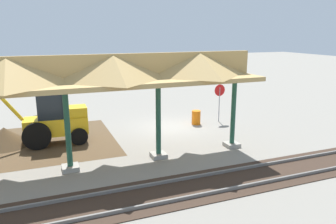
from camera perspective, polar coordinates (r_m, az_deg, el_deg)
name	(u,v)px	position (r m, az deg, el deg)	size (l,w,h in m)	color
ground_plane	(171,127)	(20.46, 0.52, -2.64)	(120.00, 120.00, 0.00)	gray
dirt_work_zone	(32,144)	(18.88, -22.60, -5.16)	(8.57, 7.00, 0.01)	brown
platform_canopy	(8,76)	(13.87, -26.14, 5.70)	(21.40, 3.20, 4.90)	#9E998E
rail_tracks	(244,178)	(13.90, 13.12, -11.10)	(60.00, 2.58, 0.15)	slate
stop_sign	(220,95)	(21.59, 8.97, 2.96)	(0.76, 0.06, 2.48)	gray
backhoe	(53,120)	(18.23, -19.40, -1.36)	(5.11, 1.80, 2.82)	yellow
dirt_mound	(6,145)	(19.26, -26.42, -5.20)	(5.22, 5.22, 1.94)	brown
traffic_barrel	(196,117)	(21.04, 4.92, -0.95)	(0.56, 0.56, 0.90)	orange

